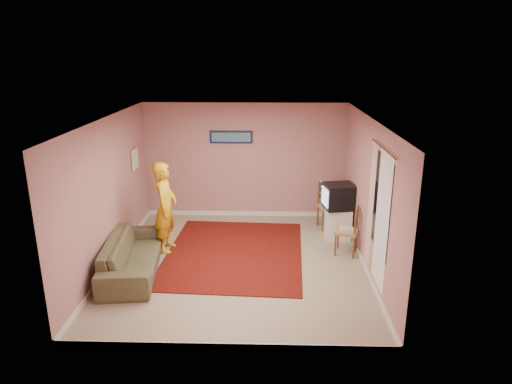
{
  "coord_description": "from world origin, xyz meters",
  "views": [
    {
      "loc": [
        0.53,
        -7.47,
        3.69
      ],
      "look_at": [
        0.3,
        0.6,
        1.17
      ],
      "focal_mm": 32.0,
      "sensor_mm": 36.0,
      "label": 1
    }
  ],
  "objects_px": {
    "chair_b": "(347,226)",
    "sofa": "(133,255)",
    "tv_cabinet": "(338,223)",
    "chair_a": "(330,201)",
    "crt_tv": "(339,196)",
    "person": "(166,207)"
  },
  "relations": [
    {
      "from": "crt_tv",
      "to": "person",
      "type": "xyz_separation_m",
      "value": [
        -3.34,
        -0.68,
        -0.03
      ]
    },
    {
      "from": "chair_a",
      "to": "sofa",
      "type": "height_order",
      "value": "chair_a"
    },
    {
      "from": "chair_a",
      "to": "tv_cabinet",
      "type": "bearing_deg",
      "value": -90.67
    },
    {
      "from": "chair_a",
      "to": "sofa",
      "type": "relative_size",
      "value": 0.25
    },
    {
      "from": "sofa",
      "to": "chair_a",
      "type": "bearing_deg",
      "value": -65.99
    },
    {
      "from": "chair_a",
      "to": "person",
      "type": "distance_m",
      "value": 3.47
    },
    {
      "from": "tv_cabinet",
      "to": "crt_tv",
      "type": "relative_size",
      "value": 0.97
    },
    {
      "from": "sofa",
      "to": "chair_b",
      "type": "bearing_deg",
      "value": -83.82
    },
    {
      "from": "chair_b",
      "to": "sofa",
      "type": "relative_size",
      "value": 0.24
    },
    {
      "from": "tv_cabinet",
      "to": "crt_tv",
      "type": "height_order",
      "value": "crt_tv"
    },
    {
      "from": "tv_cabinet",
      "to": "chair_b",
      "type": "xyz_separation_m",
      "value": [
        0.05,
        -0.75,
        0.24
      ]
    },
    {
      "from": "crt_tv",
      "to": "chair_a",
      "type": "height_order",
      "value": "crt_tv"
    },
    {
      "from": "chair_a",
      "to": "sofa",
      "type": "xyz_separation_m",
      "value": [
        -3.64,
        -2.15,
        -0.29
      ]
    },
    {
      "from": "chair_a",
      "to": "sofa",
      "type": "bearing_deg",
      "value": -161.31
    },
    {
      "from": "sofa",
      "to": "tv_cabinet",
      "type": "bearing_deg",
      "value": -73.31
    },
    {
      "from": "tv_cabinet",
      "to": "sofa",
      "type": "height_order",
      "value": "tv_cabinet"
    },
    {
      "from": "tv_cabinet",
      "to": "chair_b",
      "type": "distance_m",
      "value": 0.79
    },
    {
      "from": "chair_b",
      "to": "sofa",
      "type": "bearing_deg",
      "value": -60.68
    },
    {
      "from": "chair_b",
      "to": "crt_tv",
      "type": "bearing_deg",
      "value": -159.17
    },
    {
      "from": "crt_tv",
      "to": "chair_b",
      "type": "xyz_separation_m",
      "value": [
        0.06,
        -0.75,
        -0.33
      ]
    },
    {
      "from": "crt_tv",
      "to": "sofa",
      "type": "xyz_separation_m",
      "value": [
        -3.74,
        -1.61,
        -0.58
      ]
    },
    {
      "from": "chair_a",
      "to": "chair_b",
      "type": "bearing_deg",
      "value": -94.96
    }
  ]
}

